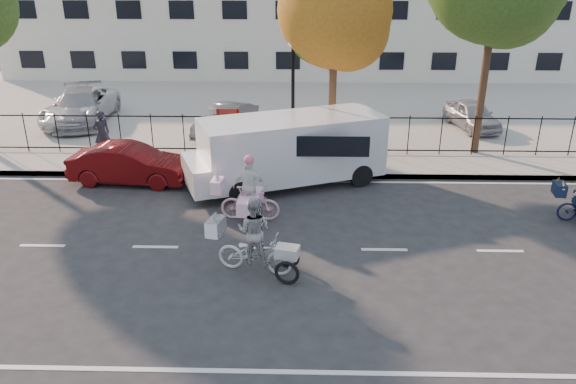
{
  "coord_description": "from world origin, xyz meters",
  "views": [
    {
      "loc": [
        0.8,
        -12.9,
        7.1
      ],
      "look_at": [
        0.46,
        1.2,
        1.1
      ],
      "focal_mm": 35.0,
      "sensor_mm": 36.0,
      "label": 1
    }
  ],
  "objects_px": {
    "unicorn_bike": "(249,196)",
    "lot_car_d": "(472,115)",
    "lot_car_b": "(80,106)",
    "lot_car_c": "(226,120)",
    "red_sedan": "(130,164)",
    "white_van": "(288,148)",
    "lot_car_a": "(79,107)",
    "pedestrian": "(102,133)",
    "lamppost": "(293,77)",
    "zebra_trike": "(255,244)"
  },
  "relations": [
    {
      "from": "lot_car_b",
      "to": "lot_car_d",
      "type": "relative_size",
      "value": 1.47
    },
    {
      "from": "red_sedan",
      "to": "lot_car_a",
      "type": "bearing_deg",
      "value": 36.99
    },
    {
      "from": "lamppost",
      "to": "lot_car_d",
      "type": "height_order",
      "value": "lamppost"
    },
    {
      "from": "red_sedan",
      "to": "lot_car_c",
      "type": "distance_m",
      "value": 5.65
    },
    {
      "from": "zebra_trike",
      "to": "red_sedan",
      "type": "xyz_separation_m",
      "value": [
        -4.61,
        5.64,
        -0.1
      ]
    },
    {
      "from": "white_van",
      "to": "lot_car_b",
      "type": "height_order",
      "value": "white_van"
    },
    {
      "from": "unicorn_bike",
      "to": "lot_car_b",
      "type": "relative_size",
      "value": 0.39
    },
    {
      "from": "lot_car_b",
      "to": "lot_car_c",
      "type": "xyz_separation_m",
      "value": [
        6.73,
        -1.79,
        -0.09
      ]
    },
    {
      "from": "lot_car_a",
      "to": "lot_car_b",
      "type": "distance_m",
      "value": 0.17
    },
    {
      "from": "pedestrian",
      "to": "red_sedan",
      "type": "bearing_deg",
      "value": 86.0
    },
    {
      "from": "lot_car_c",
      "to": "red_sedan",
      "type": "bearing_deg",
      "value": -95.98
    },
    {
      "from": "zebra_trike",
      "to": "white_van",
      "type": "height_order",
      "value": "white_van"
    },
    {
      "from": "unicorn_bike",
      "to": "lot_car_a",
      "type": "xyz_separation_m",
      "value": [
        -8.34,
        9.43,
        0.13
      ]
    },
    {
      "from": "unicorn_bike",
      "to": "lot_car_a",
      "type": "relative_size",
      "value": 0.4
    },
    {
      "from": "red_sedan",
      "to": "pedestrian",
      "type": "bearing_deg",
      "value": 41.15
    },
    {
      "from": "pedestrian",
      "to": "lot_car_b",
      "type": "distance_m",
      "value": 5.19
    },
    {
      "from": "pedestrian",
      "to": "white_van",
      "type": "bearing_deg",
      "value": 121.86
    },
    {
      "from": "lamppost",
      "to": "lot_car_c",
      "type": "xyz_separation_m",
      "value": [
        -2.81,
        2.73,
        -2.35
      ]
    },
    {
      "from": "red_sedan",
      "to": "white_van",
      "type": "bearing_deg",
      "value": -84.83
    },
    {
      "from": "unicorn_bike",
      "to": "red_sedan",
      "type": "bearing_deg",
      "value": 60.92
    },
    {
      "from": "zebra_trike",
      "to": "lot_car_c",
      "type": "distance_m",
      "value": 10.86
    },
    {
      "from": "red_sedan",
      "to": "lot_car_d",
      "type": "relative_size",
      "value": 1.15
    },
    {
      "from": "white_van",
      "to": "lot_car_a",
      "type": "relative_size",
      "value": 1.42
    },
    {
      "from": "red_sedan",
      "to": "lot_car_b",
      "type": "relative_size",
      "value": 0.79
    },
    {
      "from": "lamppost",
      "to": "white_van",
      "type": "height_order",
      "value": "lamppost"
    },
    {
      "from": "white_van",
      "to": "lot_car_d",
      "type": "xyz_separation_m",
      "value": [
        7.75,
        6.24,
        -0.52
      ]
    },
    {
      "from": "lot_car_c",
      "to": "lot_car_d",
      "type": "height_order",
      "value": "lot_car_c"
    },
    {
      "from": "white_van",
      "to": "lot_car_b",
      "type": "bearing_deg",
      "value": 122.62
    },
    {
      "from": "zebra_trike",
      "to": "lot_car_d",
      "type": "height_order",
      "value": "zebra_trike"
    },
    {
      "from": "red_sedan",
      "to": "unicorn_bike",
      "type": "bearing_deg",
      "value": -118.21
    },
    {
      "from": "zebra_trike",
      "to": "red_sedan",
      "type": "distance_m",
      "value": 7.29
    },
    {
      "from": "zebra_trike",
      "to": "white_van",
      "type": "xyz_separation_m",
      "value": [
        0.66,
        5.64,
        0.51
      ]
    },
    {
      "from": "unicorn_bike",
      "to": "white_van",
      "type": "bearing_deg",
      "value": -16.69
    },
    {
      "from": "red_sedan",
      "to": "lot_car_a",
      "type": "xyz_separation_m",
      "value": [
        -4.13,
        6.65,
        0.21
      ]
    },
    {
      "from": "white_van",
      "to": "lot_car_d",
      "type": "relative_size",
      "value": 2.03
    },
    {
      "from": "lot_car_d",
      "to": "white_van",
      "type": "bearing_deg",
      "value": -152.21
    },
    {
      "from": "red_sedan",
      "to": "lot_car_a",
      "type": "height_order",
      "value": "lot_car_a"
    },
    {
      "from": "lot_car_b",
      "to": "lot_car_d",
      "type": "height_order",
      "value": "lot_car_b"
    },
    {
      "from": "pedestrian",
      "to": "lot_car_d",
      "type": "height_order",
      "value": "pedestrian"
    },
    {
      "from": "lamppost",
      "to": "lot_car_a",
      "type": "height_order",
      "value": "lamppost"
    },
    {
      "from": "unicorn_bike",
      "to": "lot_car_d",
      "type": "relative_size",
      "value": 0.58
    },
    {
      "from": "zebra_trike",
      "to": "pedestrian",
      "type": "xyz_separation_m",
      "value": [
        -6.26,
        7.91,
        0.26
      ]
    },
    {
      "from": "white_van",
      "to": "lamppost",
      "type": "bearing_deg",
      "value": 65.74
    },
    {
      "from": "lot_car_b",
      "to": "lot_car_d",
      "type": "xyz_separation_m",
      "value": [
        17.19,
        -0.57,
        -0.12
      ]
    },
    {
      "from": "white_van",
      "to": "lot_car_c",
      "type": "distance_m",
      "value": 5.73
    },
    {
      "from": "zebra_trike",
      "to": "lot_car_b",
      "type": "relative_size",
      "value": 0.45
    },
    {
      "from": "unicorn_bike",
      "to": "red_sedan",
      "type": "relative_size",
      "value": 0.5
    },
    {
      "from": "lot_car_b",
      "to": "lot_car_c",
      "type": "height_order",
      "value": "lot_car_b"
    },
    {
      "from": "unicorn_bike",
      "to": "zebra_trike",
      "type": "bearing_deg",
      "value": -167.74
    },
    {
      "from": "red_sedan",
      "to": "pedestrian",
      "type": "height_order",
      "value": "pedestrian"
    }
  ]
}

